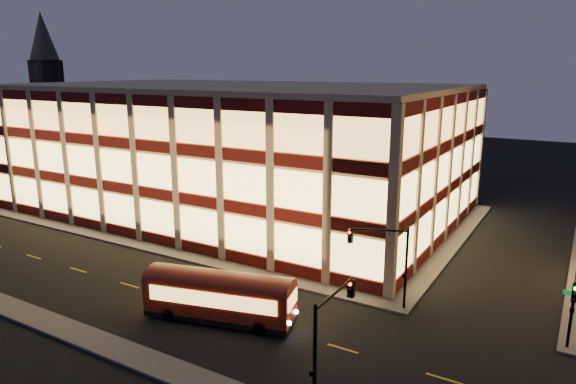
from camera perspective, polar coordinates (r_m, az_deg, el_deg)
The scene contains 11 objects.
ground at distance 48.48m, azimuth -15.17°, elevation -6.52°, with size 200.00×200.00×0.00m, color black.
sidewalk_office_south at distance 51.19m, azimuth -16.74°, elevation -5.46°, with size 54.00×2.00×0.15m, color #514F4C.
sidewalk_office_east at distance 51.99m, azimuth 17.83°, elevation -5.25°, with size 2.00×30.00×0.15m, color #514F4C.
sidewalk_near at distance 41.26m, azimuth -28.38°, elevation -11.27°, with size 100.00×2.00×0.15m, color #514F4C.
office_building at distance 60.95m, azimuth -6.13°, elevation 4.99°, with size 50.45×30.45×14.50m.
church_tower at distance 125.69m, azimuth -24.98°, elevation 9.02°, with size 5.00×5.00×18.00m, color #2D2621.
church_spire at distance 125.66m, azimuth -25.64°, elevation 15.37°, with size 6.00×6.00×10.00m, color #4C473F.
traffic_signal_far at distance 35.58m, azimuth 10.80°, elevation -6.65°, with size 3.79×1.87×6.00m.
traffic_signal_right at distance 33.03m, azimuth 29.23°, elevation -9.87°, with size 1.20×4.37×6.00m.
traffic_signal_near at distance 25.58m, azimuth 4.60°, elevation -14.81°, with size 0.32×4.45×6.00m.
trolley_bus at distance 34.62m, azimuth -7.64°, elevation -11.13°, with size 10.27×4.87×3.38m.
Camera 1 is at (33.23, -31.33, 16.27)m, focal length 32.00 mm.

